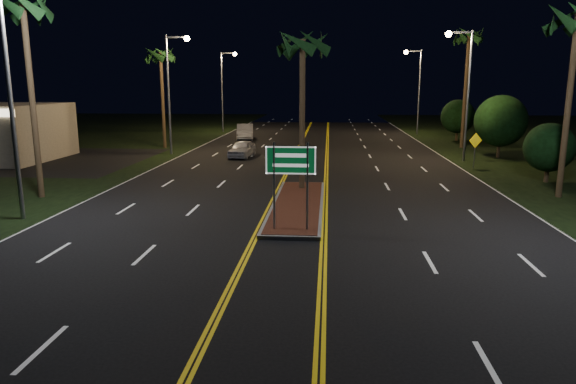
# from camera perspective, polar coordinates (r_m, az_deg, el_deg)

# --- Properties ---
(ground) EXTENTS (120.00, 120.00, 0.00)m
(ground) POSITION_cam_1_polar(r_m,az_deg,el_deg) (16.22, -0.44, -7.38)
(ground) COLOR black
(ground) RESTS_ON ground
(median_island) EXTENTS (2.25, 10.25, 0.17)m
(median_island) POSITION_cam_1_polar(r_m,az_deg,el_deg) (22.91, 1.08, -1.43)
(median_island) COLOR gray
(median_island) RESTS_ON ground
(highway_sign) EXTENTS (1.80, 0.08, 3.20)m
(highway_sign) POSITION_cam_1_polar(r_m,az_deg,el_deg) (18.35, 0.30, 2.62)
(highway_sign) COLOR gray
(highway_sign) RESTS_ON ground
(streetlight_left_near) EXTENTS (1.91, 0.44, 9.00)m
(streetlight_left_near) POSITION_cam_1_polar(r_m,az_deg,el_deg) (22.67, -27.85, 11.30)
(streetlight_left_near) COLOR gray
(streetlight_left_near) RESTS_ON ground
(streetlight_left_mid) EXTENTS (1.91, 0.44, 9.00)m
(streetlight_left_mid) POSITION_cam_1_polar(r_m,az_deg,el_deg) (41.04, -12.67, 11.99)
(streetlight_left_mid) COLOR gray
(streetlight_left_mid) RESTS_ON ground
(streetlight_left_far) EXTENTS (1.91, 0.44, 9.00)m
(streetlight_left_far) POSITION_cam_1_polar(r_m,az_deg,el_deg) (60.46, -7.01, 12.04)
(streetlight_left_far) COLOR gray
(streetlight_left_far) RESTS_ON ground
(streetlight_right_mid) EXTENTS (1.91, 0.44, 9.00)m
(streetlight_right_mid) POSITION_cam_1_polar(r_m,az_deg,el_deg) (38.40, 18.93, 11.68)
(streetlight_right_mid) COLOR gray
(streetlight_right_mid) RESTS_ON ground
(streetlight_right_far) EXTENTS (1.91, 0.44, 9.00)m
(streetlight_right_far) POSITION_cam_1_polar(r_m,az_deg,el_deg) (58.01, 14.05, 11.79)
(streetlight_right_far) COLOR gray
(streetlight_right_far) RESTS_ON ground
(palm_median) EXTENTS (2.40, 2.40, 8.30)m
(palm_median) POSITION_cam_1_polar(r_m,az_deg,el_deg) (25.87, 1.63, 16.11)
(palm_median) COLOR #382819
(palm_median) RESTS_ON ground
(palm_left_near) EXTENTS (2.40, 2.40, 9.80)m
(palm_left_near) POSITION_cam_1_polar(r_m,az_deg,el_deg) (27.27, -27.37, 17.60)
(palm_left_near) COLOR #382819
(palm_left_near) RESTS_ON ground
(palm_left_far) EXTENTS (2.40, 2.40, 8.80)m
(palm_left_far) POSITION_cam_1_polar(r_m,az_deg,el_deg) (45.58, -13.99, 14.51)
(palm_left_far) COLOR #382819
(palm_left_far) RESTS_ON ground
(palm_right_far) EXTENTS (2.40, 2.40, 10.30)m
(palm_right_far) POSITION_cam_1_polar(r_m,az_deg,el_deg) (46.85, 19.46, 15.84)
(palm_right_far) COLOR #382819
(palm_right_far) RESTS_ON ground
(shrub_near) EXTENTS (2.70, 2.70, 3.30)m
(shrub_near) POSITION_cam_1_polar(r_m,az_deg,el_deg) (31.87, 27.03, 4.43)
(shrub_near) COLOR #382819
(shrub_near) RESTS_ON ground
(shrub_mid) EXTENTS (3.78, 3.78, 4.62)m
(shrub_mid) POSITION_cam_1_polar(r_m,az_deg,el_deg) (41.34, 22.56, 7.31)
(shrub_mid) COLOR #382819
(shrub_mid) RESTS_ON ground
(shrub_far) EXTENTS (3.24, 3.24, 3.96)m
(shrub_far) POSITION_cam_1_polar(r_m,az_deg,el_deg) (52.84, 18.36, 7.97)
(shrub_far) COLOR #382819
(shrub_far) RESTS_ON ground
(car_near) EXTENTS (2.36, 4.57, 1.46)m
(car_near) POSITION_cam_1_polar(r_m,az_deg,el_deg) (38.78, -5.13, 4.95)
(car_near) COLOR silver
(car_near) RESTS_ON ground
(car_far) EXTENTS (2.98, 5.50, 1.74)m
(car_far) POSITION_cam_1_polar(r_m,az_deg,el_deg) (51.75, -4.79, 6.83)
(car_far) COLOR silver
(car_far) RESTS_ON ground
(warning_sign) EXTENTS (0.90, 0.41, 2.30)m
(warning_sign) POSITION_cam_1_polar(r_m,az_deg,el_deg) (35.43, 20.08, 4.86)
(warning_sign) COLOR gray
(warning_sign) RESTS_ON ground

